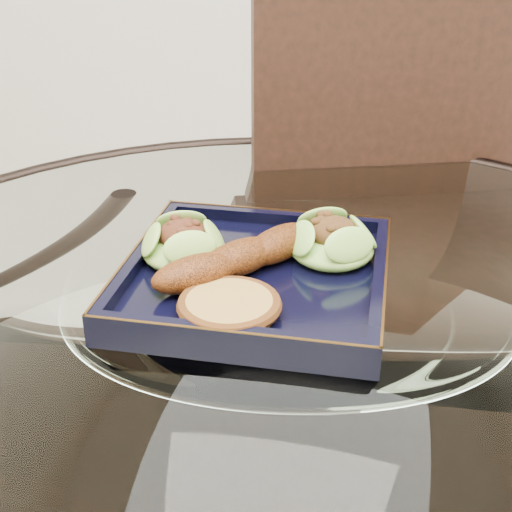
# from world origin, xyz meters

# --- Properties ---
(dining_table) EXTENTS (1.13, 1.13, 0.77)m
(dining_table) POSITION_xyz_m (-0.00, -0.00, 0.60)
(dining_table) COLOR white
(dining_table) RESTS_ON ground
(dining_chair) EXTENTS (0.59, 0.59, 1.08)m
(dining_chair) POSITION_xyz_m (0.13, 0.36, 0.60)
(dining_chair) COLOR #321810
(dining_chair) RESTS_ON ground
(navy_plate) EXTENTS (0.27, 0.27, 0.02)m
(navy_plate) POSITION_xyz_m (-0.04, 0.05, 0.77)
(navy_plate) COLOR black
(navy_plate) RESTS_ON dining_table
(lettuce_wrap_left) EXTENTS (0.09, 0.09, 0.03)m
(lettuce_wrap_left) POSITION_xyz_m (-0.13, 0.07, 0.80)
(lettuce_wrap_left) COLOR #5D8B28
(lettuce_wrap_left) RESTS_ON navy_plate
(lettuce_wrap_right) EXTENTS (0.10, 0.10, 0.03)m
(lettuce_wrap_right) POSITION_xyz_m (0.03, 0.10, 0.80)
(lettuce_wrap_right) COLOR #4D9029
(lettuce_wrap_right) RESTS_ON navy_plate
(roasted_plantain) EXTENTS (0.16, 0.17, 0.04)m
(roasted_plantain) POSITION_xyz_m (-0.06, 0.05, 0.80)
(roasted_plantain) COLOR #6B2F0B
(roasted_plantain) RESTS_ON navy_plate
(crumb_patty) EXTENTS (0.11, 0.11, 0.02)m
(crumb_patty) POSITION_xyz_m (-0.05, -0.03, 0.79)
(crumb_patty) COLOR #A47A36
(crumb_patty) RESTS_ON navy_plate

